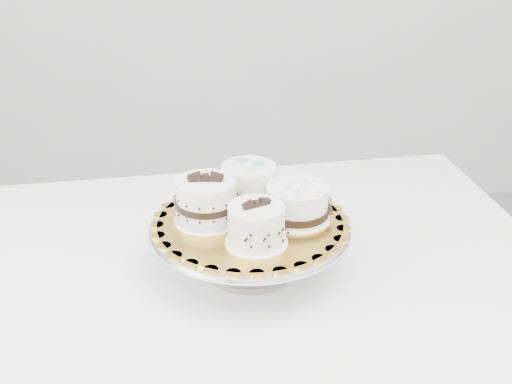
{
  "coord_description": "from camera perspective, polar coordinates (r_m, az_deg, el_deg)",
  "views": [
    {
      "loc": [
        -0.0,
        -1.02,
        1.44
      ],
      "look_at": [
        0.08,
        0.04,
        0.91
      ],
      "focal_mm": 45.0,
      "sensor_mm": 36.0,
      "label": 1
    }
  ],
  "objects": [
    {
      "name": "cake_stand",
      "position": [
        1.22,
        -0.52,
        -4.11
      ],
      "size": [
        0.38,
        0.38,
        0.1
      ],
      "color": "gray",
      "rests_on": "table"
    },
    {
      "name": "cake_banded",
      "position": [
        1.19,
        -4.42,
        -0.92
      ],
      "size": [
        0.12,
        0.12,
        0.1
      ],
      "rotation": [
        0.0,
        0.0,
        -0.07
      ],
      "color": "white",
      "rests_on": "cake_board"
    },
    {
      "name": "table",
      "position": [
        1.32,
        -2.09,
        -8.58
      ],
      "size": [
        1.36,
        0.98,
        0.75
      ],
      "rotation": [
        0.0,
        0.0,
        0.1
      ],
      "color": "white",
      "rests_on": "floor"
    },
    {
      "name": "cake_swirl",
      "position": [
        1.11,
        0.04,
        -3.02
      ],
      "size": [
        0.13,
        0.13,
        0.09
      ],
      "rotation": [
        0.0,
        0.0,
        0.43
      ],
      "color": "white",
      "rests_on": "cake_board"
    },
    {
      "name": "cake_ribbon",
      "position": [
        1.2,
        3.72,
        -1.01
      ],
      "size": [
        0.13,
        0.13,
        0.07
      ],
      "rotation": [
        0.0,
        0.0,
        0.12
      ],
      "color": "white",
      "rests_on": "cake_board"
    },
    {
      "name": "cake_board",
      "position": [
        1.2,
        -0.52,
        -2.69
      ],
      "size": [
        0.36,
        0.36,
        0.01
      ],
      "primitive_type": "cylinder",
      "rotation": [
        0.0,
        0.0,
        0.04
      ],
      "color": "gold",
      "rests_on": "cake_stand"
    },
    {
      "name": "cake_dots",
      "position": [
        1.25,
        -0.65,
        0.72
      ],
      "size": [
        0.13,
        0.13,
        0.08
      ],
      "rotation": [
        0.0,
        0.0,
        -0.01
      ],
      "color": "white",
      "rests_on": "cake_board"
    }
  ]
}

